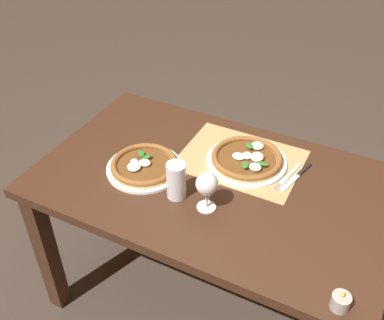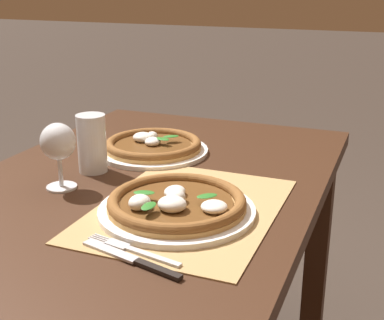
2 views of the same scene
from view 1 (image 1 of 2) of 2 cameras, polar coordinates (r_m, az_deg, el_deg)
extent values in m
plane|color=#382D26|center=(2.29, 2.09, -16.66)|extent=(24.00, 24.00, 0.00)
cube|color=#382114|center=(1.75, 2.62, -2.92)|extent=(1.36, 0.83, 0.04)
cube|color=#382114|center=(2.18, 21.57, -9.48)|extent=(0.07, 0.07, 0.70)
cube|color=#382114|center=(2.46, -7.27, -0.32)|extent=(0.07, 0.07, 0.70)
cube|color=#382114|center=(2.09, -17.96, -11.09)|extent=(0.07, 0.07, 0.70)
cube|color=#A88451|center=(1.84, 6.21, 0.08)|extent=(0.48, 0.36, 0.00)
cylinder|color=white|center=(1.82, 6.94, -0.18)|extent=(0.32, 0.32, 0.01)
cylinder|color=tan|center=(1.81, 6.96, 0.09)|extent=(0.28, 0.28, 0.01)
torus|color=brown|center=(1.81, 6.99, 0.33)|extent=(0.28, 0.28, 0.02)
cylinder|color=brown|center=(1.81, 6.98, 0.25)|extent=(0.23, 0.23, 0.00)
ellipsoid|color=silver|center=(1.80, 7.02, 0.55)|extent=(0.04, 0.04, 0.03)
ellipsoid|color=silver|center=(1.87, 8.31, 1.81)|extent=(0.05, 0.05, 0.02)
ellipsoid|color=silver|center=(1.74, 8.04, -0.91)|extent=(0.05, 0.04, 0.03)
ellipsoid|color=silver|center=(1.80, 5.95, 0.46)|extent=(0.05, 0.04, 0.02)
ellipsoid|color=silver|center=(1.80, 8.28, 0.37)|extent=(0.05, 0.06, 0.03)
ellipsoid|color=#286B23|center=(1.74, 6.78, -0.60)|extent=(0.04, 0.05, 0.00)
ellipsoid|color=#286B23|center=(1.76, 8.96, -0.42)|extent=(0.04, 0.02, 0.00)
ellipsoid|color=#286B23|center=(1.85, 7.31, 1.85)|extent=(0.05, 0.05, 0.00)
cylinder|color=white|center=(1.79, -6.03, -1.03)|extent=(0.30, 0.30, 0.01)
cylinder|color=tan|center=(1.78, -6.05, -0.75)|extent=(0.27, 0.27, 0.01)
torus|color=brown|center=(1.77, -6.07, -0.51)|extent=(0.27, 0.27, 0.02)
cylinder|color=brown|center=(1.78, -6.06, -0.59)|extent=(0.21, 0.21, 0.00)
ellipsoid|color=silver|center=(1.77, -6.01, -0.36)|extent=(0.05, 0.04, 0.02)
ellipsoid|color=silver|center=(1.75, -7.36, -0.86)|extent=(0.05, 0.06, 0.03)
ellipsoid|color=silver|center=(1.77, -7.31, -0.31)|extent=(0.04, 0.03, 0.03)
ellipsoid|color=#286B23|center=(1.81, -6.47, 0.86)|extent=(0.05, 0.05, 0.00)
ellipsoid|color=#286B23|center=(1.78, -5.84, 0.37)|extent=(0.03, 0.05, 0.00)
cylinder|color=silver|center=(1.62, 1.83, -5.99)|extent=(0.07, 0.07, 0.00)
cylinder|color=silver|center=(1.59, 1.85, -5.08)|extent=(0.01, 0.01, 0.06)
ellipsoid|color=silver|center=(1.54, 1.91, -3.05)|extent=(0.08, 0.08, 0.08)
ellipsoid|color=#C17019|center=(1.55, 1.90, -3.33)|extent=(0.07, 0.07, 0.05)
cylinder|color=silver|center=(1.62, -2.01, -2.63)|extent=(0.07, 0.07, 0.15)
cylinder|color=black|center=(1.63, -2.00, -3.01)|extent=(0.07, 0.07, 0.12)
cylinder|color=silver|center=(1.59, -2.05, -1.21)|extent=(0.07, 0.07, 0.02)
cube|color=#B7B7BC|center=(1.81, 12.78, -1.31)|extent=(0.03, 0.12, 0.00)
cube|color=#B7B7BC|center=(1.75, 11.56, -2.62)|extent=(0.03, 0.05, 0.00)
cylinder|color=#B7B7BC|center=(1.73, 10.61, -3.23)|extent=(0.01, 0.04, 0.00)
cylinder|color=#B7B7BC|center=(1.73, 10.78, -3.31)|extent=(0.01, 0.04, 0.00)
cylinder|color=#B7B7BC|center=(1.72, 10.96, -3.39)|extent=(0.01, 0.04, 0.00)
cylinder|color=#B7B7BC|center=(1.72, 11.13, -3.47)|extent=(0.01, 0.04, 0.00)
cube|color=black|center=(1.83, 14.06, -1.16)|extent=(0.04, 0.10, 0.01)
cube|color=#B7B7BC|center=(1.75, 12.33, -2.85)|extent=(0.05, 0.12, 0.00)
cylinder|color=gray|center=(1.40, 18.32, -16.72)|extent=(0.06, 0.06, 0.05)
cylinder|color=silver|center=(1.41, 18.26, -16.90)|extent=(0.04, 0.04, 0.03)
ellipsoid|color=#F9C64C|center=(1.37, 18.62, -15.87)|extent=(0.01, 0.01, 0.02)
camera|label=2|loc=(1.94, 39.54, 9.34)|focal=50.00mm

